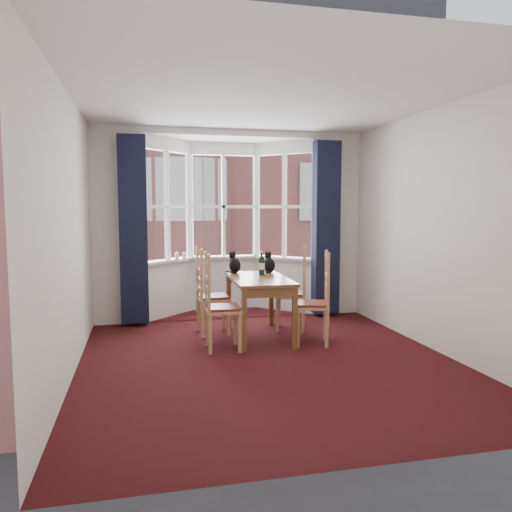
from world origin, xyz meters
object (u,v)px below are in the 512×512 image
object	(u,v)px
cat_left	(235,264)
chair_right_far	(298,295)
chair_left_far	(206,299)
candle_tall	(177,256)
chair_right_near	(320,306)
cat_right	(269,264)
wine_bottle	(262,265)
dining_table	(259,286)
chair_left_near	(215,310)
candle_short	(184,256)

from	to	relation	value
cat_left	chair_right_far	bearing A→B (deg)	-18.25
chair_left_far	candle_tall	world-z (taller)	candle_tall
chair_left_far	chair_right_near	size ratio (longest dim) A/B	1.00
cat_right	wine_bottle	bearing A→B (deg)	-125.46
dining_table	cat_right	bearing A→B (deg)	60.86
dining_table	cat_right	distance (m)	0.55
chair_left_near	cat_left	bearing A→B (deg)	67.13
chair_left_far	chair_right_near	xyz separation A→B (m)	(1.28, -0.79, 0.00)
chair_left_near	chair_right_far	world-z (taller)	same
cat_right	cat_left	bearing A→B (deg)	167.72
candle_short	candle_tall	bearing A→B (deg)	-164.99
dining_table	cat_left	distance (m)	0.63
dining_table	candle_tall	bearing A→B (deg)	120.96
candle_tall	candle_short	world-z (taller)	candle_tall
candle_tall	cat_left	bearing A→B (deg)	-54.58
dining_table	chair_left_near	bearing A→B (deg)	-145.27
chair_left_near	chair_left_far	world-z (taller)	same
chair_left_near	cat_right	world-z (taller)	cat_right
chair_left_far	cat_left	distance (m)	0.64
chair_left_far	chair_right_near	bearing A→B (deg)	-31.53
candle_short	cat_left	bearing A→B (deg)	-59.81
candle_tall	wine_bottle	bearing A→B (deg)	-52.50
chair_left_near	candle_tall	world-z (taller)	candle_tall
wine_bottle	candle_short	size ratio (longest dim) A/B	3.00
chair_left_far	candle_short	bearing A→B (deg)	98.06
dining_table	candle_tall	xyz separation A→B (m)	(-0.93, 1.54, 0.26)
dining_table	chair_right_far	distance (m)	0.69
chair_right_near	wine_bottle	world-z (taller)	wine_bottle
chair_right_far	cat_right	world-z (taller)	cat_right
chair_left_near	dining_table	bearing A→B (deg)	34.73
chair_right_near	chair_right_far	bearing A→B (deg)	93.05
chair_right_near	chair_left_near	bearing A→B (deg)	178.22
chair_left_far	chair_right_far	size ratio (longest dim) A/B	1.00
chair_left_far	cat_right	world-z (taller)	cat_right
chair_right_far	cat_right	bearing A→B (deg)	154.61
cat_left	chair_right_near	bearing A→B (deg)	-49.82
chair_left_far	candle_tall	bearing A→B (deg)	103.27
cat_right	candle_short	bearing A→B (deg)	133.19
wine_bottle	chair_right_near	bearing A→B (deg)	-51.36
chair_right_near	chair_right_far	size ratio (longest dim) A/B	1.00
chair_left_far	chair_left_near	bearing A→B (deg)	-89.42
chair_left_near	cat_right	bearing A→B (deg)	45.11
chair_left_far	candle_tall	xyz separation A→B (m)	(-0.29, 1.23, 0.45)
chair_left_near	candle_tall	size ratio (longest dim) A/B	8.39
chair_right_far	candle_tall	bearing A→B (deg)	140.32
chair_right_far	cat_right	xyz separation A→B (m)	(-0.36, 0.17, 0.42)
cat_right	wine_bottle	size ratio (longest dim) A/B	0.97
chair_left_near	chair_right_far	bearing A→B (deg)	29.88
chair_right_near	candle_tall	bearing A→B (deg)	127.90
chair_left_near	chair_right_far	xyz separation A→B (m)	(1.23, 0.71, 0.00)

